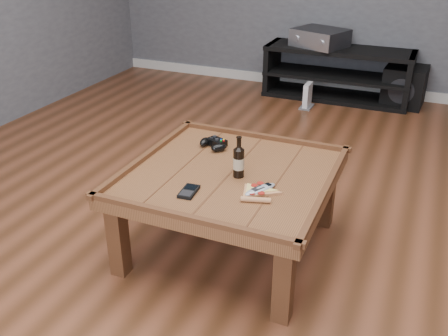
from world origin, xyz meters
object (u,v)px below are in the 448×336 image
at_px(beer_bottle, 239,161).
at_px(remote_control, 260,189).
at_px(pizza_slice, 257,192).
at_px(subwoofer, 404,86).
at_px(coffee_table, 231,183).
at_px(media_console, 337,74).
at_px(game_controller, 214,143).
at_px(game_console, 307,97).
at_px(av_receiver, 320,38).
at_px(smartphone, 189,191).

relative_size(beer_bottle, remote_control, 1.15).
height_order(pizza_slice, subwoofer, pizza_slice).
bearing_deg(beer_bottle, pizza_slice, -42.62).
bearing_deg(subwoofer, beer_bottle, -97.94).
bearing_deg(beer_bottle, coffee_table, 155.66).
height_order(media_console, game_controller, game_controller).
bearing_deg(remote_control, game_console, 128.52).
relative_size(pizza_slice, subwoofer, 0.70).
bearing_deg(remote_control, av_receiver, 127.60).
height_order(pizza_slice, smartphone, pizza_slice).
xyz_separation_m(coffee_table, av_receiver, (-0.20, 2.74, 0.19)).
xyz_separation_m(coffee_table, smartphone, (-0.10, -0.27, 0.07)).
xyz_separation_m(game_controller, remote_control, (0.41, -0.38, -0.01)).
height_order(coffee_table, pizza_slice, same).
relative_size(remote_control, subwoofer, 0.47).
xyz_separation_m(game_controller, smartphone, (0.10, -0.52, -0.02)).
bearing_deg(coffee_table, game_console, 94.55).
bearing_deg(subwoofer, coffee_table, -99.04).
distance_m(game_controller, remote_control, 0.56).
distance_m(beer_bottle, game_controller, 0.38).
bearing_deg(beer_bottle, remote_control, -35.56).
height_order(smartphone, game_console, smartphone).
height_order(beer_bottle, subwoofer, beer_bottle).
relative_size(av_receiver, game_console, 2.46).
height_order(beer_bottle, game_console, beer_bottle).
height_order(media_console, smartphone, media_console).
bearing_deg(game_controller, smartphone, -56.80).
bearing_deg(pizza_slice, av_receiver, 81.70).
distance_m(av_receiver, game_console, 0.61).
bearing_deg(media_console, game_controller, -94.70).
height_order(av_receiver, subwoofer, av_receiver).
height_order(media_console, remote_control, media_console).
bearing_deg(pizza_slice, media_console, 77.76).
relative_size(media_console, game_controller, 7.86).
height_order(remote_control, subwoofer, remote_control).
distance_m(remote_control, av_receiver, 2.91).
distance_m(game_controller, game_console, 2.14).
bearing_deg(smartphone, beer_bottle, 53.49).
distance_m(smartphone, game_console, 2.66).
bearing_deg(game_console, coffee_table, -84.56).
xyz_separation_m(game_controller, game_console, (0.02, 2.11, -0.37)).
distance_m(coffee_table, smartphone, 0.30).
relative_size(remote_control, av_receiver, 0.32).
bearing_deg(beer_bottle, game_console, 95.72).
relative_size(coffee_table, game_controller, 5.79).
bearing_deg(beer_bottle, game_controller, 133.15).
relative_size(game_controller, remote_control, 0.96).
bearing_deg(av_receiver, pizza_slice, -60.44).
height_order(coffee_table, subwoofer, coffee_table).
height_order(media_console, pizza_slice, media_console).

